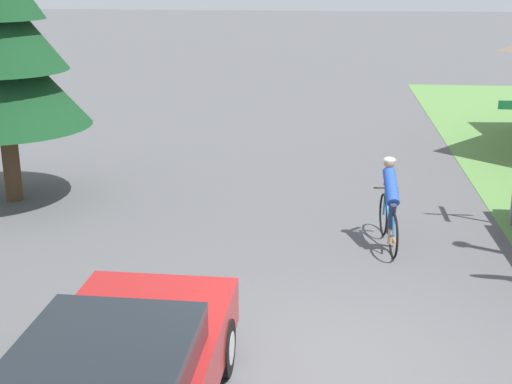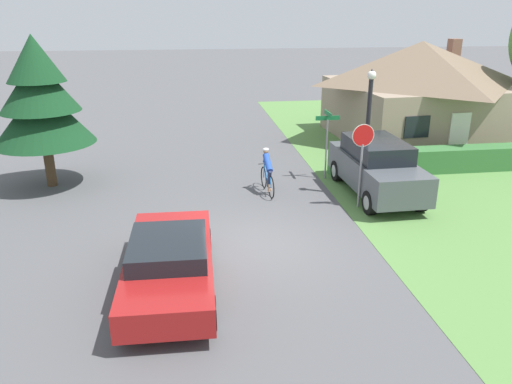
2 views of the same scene
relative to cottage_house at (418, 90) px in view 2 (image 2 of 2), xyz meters
The scene contains 10 objects.
ground_plane 14.51m from the cottage_house, 131.33° to the right, with size 140.00×140.00×0.00m, color #515154.
cottage_house is the anchor object (origin of this frame).
hedge_row 5.54m from the cottage_house, 98.95° to the right, with size 9.69×0.90×0.94m, color #387038.
sedan_left_lane 17.19m from the cottage_house, 132.44° to the right, with size 2.03×4.83×1.31m.
cyclist 10.75m from the cottage_house, 141.69° to the right, with size 0.44×1.85×1.56m.
parked_suv_right 8.77m from the cottage_house, 122.85° to the right, with size 2.04×4.89×1.90m.
stop_sign 10.09m from the cottage_house, 124.06° to the right, with size 0.71×0.07×2.73m.
street_lamp 8.99m from the cottage_house, 124.98° to the right, with size 0.29×0.29×4.27m.
street_name_sign 8.04m from the cottage_house, 137.79° to the right, with size 0.90×0.90×2.55m.
conifer_tall_near 16.69m from the cottage_house, 163.32° to the right, with size 3.44×3.44×5.28m.
Camera 2 is at (-1.54, -12.01, 6.05)m, focal length 35.00 mm.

